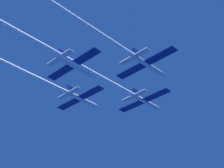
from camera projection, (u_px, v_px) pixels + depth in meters
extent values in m
cylinder|color=silver|center=(145.00, 101.00, 101.25)|extent=(1.15, 10.49, 1.15)
cone|color=silver|center=(159.00, 109.00, 105.12)|extent=(1.13, 2.31, 1.13)
ellipsoid|color=black|center=(150.00, 103.00, 102.90)|extent=(0.81, 2.10, 0.58)
cube|color=navy|center=(131.00, 106.00, 103.62)|extent=(7.97, 2.31, 0.25)
cube|color=navy|center=(157.00, 95.00, 98.23)|extent=(7.97, 2.31, 0.25)
cube|color=navy|center=(135.00, 91.00, 99.46)|extent=(0.30, 1.89, 1.68)
cube|color=silver|center=(128.00, 99.00, 99.98)|extent=(3.59, 1.38, 0.25)
cube|color=silver|center=(141.00, 93.00, 97.18)|extent=(3.59, 1.38, 0.25)
cylinder|color=white|center=(66.00, 58.00, 84.07)|extent=(1.04, 46.26, 1.04)
cylinder|color=silver|center=(81.00, 99.00, 100.59)|extent=(1.15, 10.49, 1.15)
cone|color=silver|center=(98.00, 107.00, 104.46)|extent=(1.13, 2.31, 1.13)
ellipsoid|color=black|center=(87.00, 100.00, 102.25)|extent=(0.81, 2.10, 0.58)
cube|color=navy|center=(69.00, 104.00, 102.96)|extent=(7.97, 2.31, 0.25)
cube|color=navy|center=(91.00, 92.00, 97.58)|extent=(7.97, 2.31, 0.25)
cube|color=navy|center=(70.00, 89.00, 98.80)|extent=(0.30, 1.89, 1.68)
cube|color=silver|center=(63.00, 96.00, 99.32)|extent=(3.59, 1.38, 0.25)
cube|color=silver|center=(75.00, 90.00, 96.52)|extent=(3.59, 1.38, 0.25)
cylinder|color=white|center=(4.00, 62.00, 85.90)|extent=(1.04, 38.02, 1.04)
cylinder|color=silver|center=(147.00, 64.00, 86.18)|extent=(1.15, 10.49, 1.15)
cone|color=silver|center=(163.00, 75.00, 90.05)|extent=(1.13, 2.31, 1.13)
ellipsoid|color=black|center=(153.00, 67.00, 87.83)|extent=(0.81, 2.10, 0.58)
cube|color=navy|center=(131.00, 71.00, 88.55)|extent=(7.97, 2.31, 0.25)
cube|color=navy|center=(161.00, 55.00, 83.16)|extent=(7.97, 2.31, 0.25)
cube|color=navy|center=(135.00, 52.00, 84.39)|extent=(0.30, 1.89, 1.68)
cube|color=silver|center=(127.00, 61.00, 84.91)|extent=(3.59, 1.38, 0.25)
cube|color=silver|center=(143.00, 52.00, 82.11)|extent=(3.59, 1.38, 0.25)
cylinder|color=white|center=(72.00, 16.00, 72.06)|extent=(1.04, 36.12, 1.04)
cylinder|color=silver|center=(75.00, 66.00, 86.41)|extent=(1.15, 10.49, 1.15)
cone|color=silver|center=(94.00, 76.00, 90.28)|extent=(1.13, 2.31, 1.13)
ellipsoid|color=black|center=(82.00, 68.00, 88.07)|extent=(0.81, 2.10, 0.58)
cube|color=navy|center=(61.00, 72.00, 88.79)|extent=(7.97, 2.31, 0.25)
cube|color=navy|center=(86.00, 57.00, 83.40)|extent=(7.97, 2.31, 0.25)
cube|color=navy|center=(61.00, 53.00, 84.63)|extent=(0.30, 1.89, 1.68)
cube|color=silver|center=(54.00, 62.00, 85.14)|extent=(3.59, 1.38, 0.25)
cube|color=silver|center=(67.00, 54.00, 82.34)|extent=(3.59, 1.38, 0.25)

